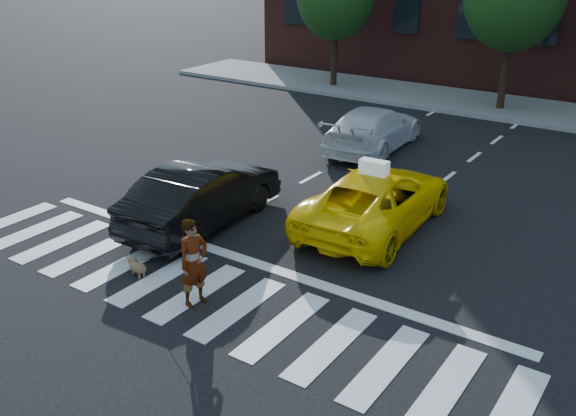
{
  "coord_description": "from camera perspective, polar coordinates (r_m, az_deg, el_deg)",
  "views": [
    {
      "loc": [
        7.45,
        -7.83,
        6.3
      ],
      "look_at": [
        0.56,
        2.29,
        1.1
      ],
      "focal_mm": 40.0,
      "sensor_mm": 36.0,
      "label": 1
    }
  ],
  "objects": [
    {
      "name": "black_sedan",
      "position": [
        15.06,
        -7.61,
        1.16
      ],
      "size": [
        1.9,
        4.62,
        1.49
      ],
      "primitive_type": "imported",
      "rotation": [
        0.0,
        0.0,
        3.21
      ],
      "color": "black",
      "rests_on": "ground"
    },
    {
      "name": "stop_line",
      "position": [
        13.56,
        -3.6,
        -4.67
      ],
      "size": [
        12.0,
        0.3,
        0.01
      ],
      "primitive_type": "cube",
      "color": "silver",
      "rests_on": "ground"
    },
    {
      "name": "dog",
      "position": [
        13.27,
        -13.3,
        -5.04
      ],
      "size": [
        0.59,
        0.32,
        0.34
      ],
      "rotation": [
        0.0,
        0.0,
        -0.25
      ],
      "color": "brown",
      "rests_on": "ground"
    },
    {
      "name": "woman",
      "position": [
        11.78,
        -8.38,
        -4.84
      ],
      "size": [
        0.51,
        0.68,
        1.69
      ],
      "primitive_type": "imported",
      "rotation": [
        0.0,
        0.0,
        1.39
      ],
      "color": "#999999",
      "rests_on": "ground"
    },
    {
      "name": "taxi",
      "position": [
        14.99,
        7.84,
        0.78
      ],
      "size": [
        2.51,
        5.02,
        1.36
      ],
      "primitive_type": "imported",
      "rotation": [
        0.0,
        0.0,
        3.19
      ],
      "color": "yellow",
      "rests_on": "ground"
    },
    {
      "name": "sidewalk_far",
      "position": [
        27.12,
        17.6,
        8.69
      ],
      "size": [
        30.0,
        4.0,
        0.15
      ],
      "primitive_type": "cube",
      "color": "slate",
      "rests_on": "ground"
    },
    {
      "name": "crosswalk",
      "position": [
        12.51,
        -8.12,
        -7.46
      ],
      "size": [
        13.0,
        2.4,
        0.01
      ],
      "primitive_type": "cube",
      "color": "silver",
      "rests_on": "ground"
    },
    {
      "name": "taxi_sign",
      "position": [
        14.53,
        7.66,
        3.61
      ],
      "size": [
        0.66,
        0.31,
        0.32
      ],
      "primitive_type": "cube",
      "rotation": [
        0.0,
        0.0,
        3.19
      ],
      "color": "white",
      "rests_on": "taxi"
    },
    {
      "name": "ground",
      "position": [
        12.51,
        -8.11,
        -7.48
      ],
      "size": [
        120.0,
        120.0,
        0.0
      ],
      "primitive_type": "plane",
      "color": "black",
      "rests_on": "ground"
    },
    {
      "name": "white_suv",
      "position": [
        20.66,
        7.6,
        7.03
      ],
      "size": [
        2.26,
        4.8,
        1.36
      ],
      "primitive_type": "imported",
      "rotation": [
        0.0,
        0.0,
        3.22
      ],
      "color": "silver",
      "rests_on": "ground"
    }
  ]
}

